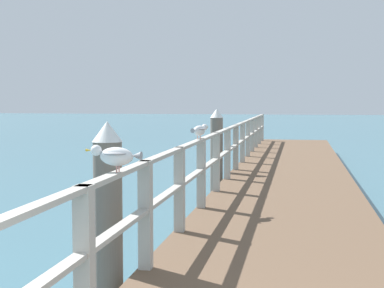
{
  "coord_description": "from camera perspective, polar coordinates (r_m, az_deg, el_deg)",
  "views": [
    {
      "loc": [
        0.2,
        -1.24,
        2.12
      ],
      "look_at": [
        -1.8,
        9.38,
        1.27
      ],
      "focal_mm": 53.28,
      "sensor_mm": 36.0,
      "label": 1
    }
  ],
  "objects": [
    {
      "name": "seagull_background",
      "position": [
        8.32,
        0.76,
        1.41
      ],
      "size": [
        0.23,
        0.47,
        0.21
      ],
      "rotation": [
        0.0,
        0.0,
        5.98
      ],
      "color": "white",
      "rests_on": "pier_railing"
    },
    {
      "name": "pier_deck",
      "position": [
        12.43,
        9.64,
        -4.25
      ],
      "size": [
        2.62,
        22.08,
        0.5
      ],
      "primitive_type": "cube",
      "color": "brown",
      "rests_on": "ground_plane"
    },
    {
      "name": "seagull_foreground",
      "position": [
        4.59,
        -7.66,
        -1.13
      ],
      "size": [
        0.48,
        0.19,
        0.21
      ],
      "rotation": [
        0.0,
        0.0,
        1.5
      ],
      "color": "white",
      "rests_on": "pier_railing"
    },
    {
      "name": "dock_piling_far",
      "position": [
        12.78,
        2.47,
        -0.71
      ],
      "size": [
        0.29,
        0.29,
        1.92
      ],
      "color": "#6B6056",
      "rests_on": "ground_plane"
    },
    {
      "name": "dock_piling_near",
      "position": [
        5.64,
        -8.39,
        -7.39
      ],
      "size": [
        0.29,
        0.29,
        1.92
      ],
      "color": "#6B6056",
      "rests_on": "ground_plane"
    },
    {
      "name": "pier_railing",
      "position": [
        12.4,
        4.01,
        -0.07
      ],
      "size": [
        0.12,
        20.6,
        1.05
      ],
      "color": "#B2ADA3",
      "rests_on": "pier_deck"
    }
  ]
}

